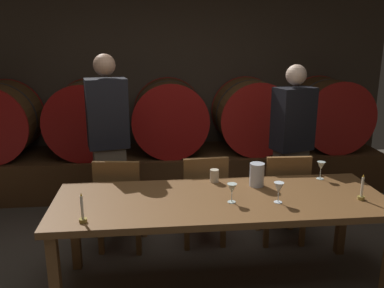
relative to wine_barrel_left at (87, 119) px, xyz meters
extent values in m
cube|color=#473A2D|center=(1.01, 0.55, 0.54)|extent=(5.88, 0.24, 2.95)
cube|color=#4C2D16|center=(1.01, 0.00, -0.69)|extent=(5.29, 0.90, 0.49)
cylinder|color=#9E1411|center=(-1.03, 0.37, 0.00)|extent=(0.90, 0.03, 0.90)
cylinder|color=brown|center=(0.00, 0.00, 0.00)|extent=(0.89, 0.70, 0.89)
cylinder|color=maroon|center=(0.00, -0.37, 0.00)|extent=(0.90, 0.03, 0.90)
cylinder|color=maroon|center=(0.00, 0.37, 0.00)|extent=(0.90, 0.03, 0.90)
cylinder|color=#2D2D33|center=(0.00, 0.00, 0.00)|extent=(0.89, 0.04, 0.89)
cylinder|color=#513319|center=(1.00, 0.00, 0.00)|extent=(0.89, 0.70, 0.89)
cylinder|color=#9E1411|center=(1.00, -0.37, 0.00)|extent=(0.90, 0.03, 0.90)
cylinder|color=#9E1411|center=(1.00, 0.37, 0.00)|extent=(0.90, 0.03, 0.90)
cylinder|color=#2D2D33|center=(1.00, 0.00, 0.00)|extent=(0.89, 0.04, 0.89)
cylinder|color=brown|center=(2.04, 0.00, 0.00)|extent=(0.89, 0.70, 0.89)
cylinder|color=#B21C16|center=(2.04, -0.37, 0.00)|extent=(0.90, 0.03, 0.90)
cylinder|color=#B21C16|center=(2.04, 0.37, 0.00)|extent=(0.90, 0.03, 0.90)
cylinder|color=#2D2D33|center=(2.04, 0.00, 0.00)|extent=(0.89, 0.04, 0.89)
cylinder|color=#513319|center=(3.05, 0.00, 0.00)|extent=(0.89, 0.70, 0.89)
cylinder|color=#B21C16|center=(3.05, -0.37, 0.00)|extent=(0.90, 0.03, 0.90)
cylinder|color=#B21C16|center=(3.05, 0.37, 0.00)|extent=(0.90, 0.03, 0.90)
cylinder|color=#2D2D33|center=(3.05, 0.00, 0.00)|extent=(0.89, 0.04, 0.89)
cube|color=brown|center=(1.28, -2.14, -0.22)|extent=(2.48, 0.85, 0.05)
cube|color=brown|center=(0.12, -2.51, -0.59)|extent=(0.07, 0.07, 0.69)
cube|color=brown|center=(0.12, -1.77, -0.59)|extent=(0.07, 0.07, 0.69)
cube|color=brown|center=(2.44, -1.77, -0.59)|extent=(0.07, 0.07, 0.69)
cube|color=brown|center=(0.49, -1.42, -0.49)|extent=(0.45, 0.45, 0.04)
cube|color=brown|center=(0.47, -1.60, -0.26)|extent=(0.40, 0.10, 0.42)
cube|color=brown|center=(0.69, -1.28, -0.72)|extent=(0.05, 0.05, 0.42)
cube|color=brown|center=(0.35, -1.23, -0.72)|extent=(0.05, 0.05, 0.42)
cube|color=brown|center=(0.64, -1.62, -0.72)|extent=(0.05, 0.05, 0.42)
cube|color=brown|center=(0.30, -1.57, -0.72)|extent=(0.05, 0.05, 0.42)
cube|color=brown|center=(1.23, -1.40, -0.49)|extent=(0.42, 0.42, 0.04)
cube|color=brown|center=(1.24, -1.58, -0.26)|extent=(0.40, 0.06, 0.42)
cube|color=brown|center=(1.39, -1.22, -0.72)|extent=(0.05, 0.05, 0.42)
cube|color=brown|center=(1.05, -1.24, -0.72)|extent=(0.05, 0.05, 0.42)
cube|color=brown|center=(1.41, -1.56, -0.72)|extent=(0.05, 0.05, 0.42)
cube|color=brown|center=(1.07, -1.58, -0.72)|extent=(0.05, 0.05, 0.42)
cube|color=brown|center=(1.99, -1.44, -0.49)|extent=(0.42, 0.42, 0.04)
cube|color=brown|center=(1.98, -1.62, -0.26)|extent=(0.40, 0.06, 0.42)
cube|color=brown|center=(2.16, -1.28, -0.72)|extent=(0.05, 0.05, 0.42)
cube|color=brown|center=(1.82, -1.26, -0.72)|extent=(0.05, 0.05, 0.42)
cube|color=brown|center=(2.15, -1.62, -0.72)|extent=(0.05, 0.05, 0.42)
cube|color=brown|center=(1.81, -1.60, -0.72)|extent=(0.05, 0.05, 0.42)
cube|color=brown|center=(0.36, -1.07, -0.50)|extent=(0.34, 0.26, 0.86)
cube|color=black|center=(0.36, -1.07, 0.26)|extent=(0.42, 0.32, 0.66)
sphere|color=tan|center=(0.36, -1.07, 0.71)|extent=(0.21, 0.21, 0.21)
cube|color=brown|center=(2.18, -1.12, -0.53)|extent=(0.35, 0.28, 0.80)
cube|color=black|center=(2.18, -1.12, 0.18)|extent=(0.43, 0.34, 0.62)
sphere|color=beige|center=(2.18, -1.12, 0.61)|extent=(0.20, 0.20, 0.20)
cylinder|color=olive|center=(0.32, -2.45, -0.18)|extent=(0.05, 0.05, 0.02)
cylinder|color=#EDE5CC|center=(0.32, -2.45, -0.09)|extent=(0.02, 0.02, 0.16)
cone|color=yellow|center=(0.32, -2.45, 0.00)|extent=(0.01, 0.01, 0.02)
cylinder|color=olive|center=(2.30, -2.28, -0.18)|extent=(0.05, 0.05, 0.02)
cylinder|color=#EDE5CC|center=(2.30, -2.28, -0.09)|extent=(0.02, 0.02, 0.15)
cone|color=yellow|center=(2.30, -2.28, -0.01)|extent=(0.01, 0.01, 0.02)
cylinder|color=silver|center=(1.61, -1.92, -0.10)|extent=(0.12, 0.12, 0.19)
cylinder|color=silver|center=(1.34, -2.23, -0.19)|extent=(0.06, 0.06, 0.00)
cylinder|color=silver|center=(1.34, -2.23, -0.16)|extent=(0.01, 0.01, 0.07)
cone|color=silver|center=(1.34, -2.23, -0.09)|extent=(0.07, 0.07, 0.07)
cylinder|color=white|center=(1.68, -2.26, -0.19)|extent=(0.06, 0.06, 0.00)
cylinder|color=white|center=(1.68, -2.26, -0.16)|extent=(0.01, 0.01, 0.06)
cone|color=white|center=(1.68, -2.26, -0.08)|extent=(0.07, 0.07, 0.08)
cylinder|color=silver|center=(2.18, -1.82, -0.19)|extent=(0.06, 0.06, 0.00)
cylinder|color=silver|center=(2.18, -1.82, -0.15)|extent=(0.01, 0.01, 0.08)
cone|color=silver|center=(2.18, -1.82, -0.08)|extent=(0.07, 0.07, 0.07)
cylinder|color=beige|center=(1.28, -1.80, -0.14)|extent=(0.07, 0.07, 0.11)
camera|label=1|loc=(0.78, -4.89, 0.98)|focal=37.60mm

